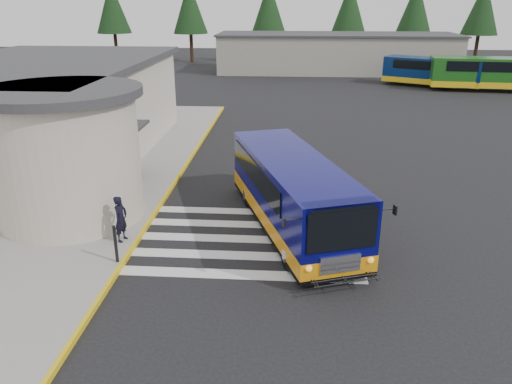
# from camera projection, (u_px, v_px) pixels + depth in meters

# --- Properties ---
(ground) EXTENTS (140.00, 140.00, 0.00)m
(ground) POSITION_uv_depth(u_px,v_px,m) (258.00, 230.00, 18.09)
(ground) COLOR black
(ground) RESTS_ON ground
(sidewalk) EXTENTS (10.00, 34.00, 0.15)m
(sidewalk) POSITION_uv_depth(u_px,v_px,m) (64.00, 183.00, 22.37)
(sidewalk) COLOR gray
(sidewalk) RESTS_ON ground
(curb_strip) EXTENTS (0.12, 34.00, 0.16)m
(curb_strip) POSITION_uv_depth(u_px,v_px,m) (173.00, 186.00, 22.05)
(curb_strip) COLOR gold
(curb_strip) RESTS_ON ground
(station_building) EXTENTS (12.70, 18.70, 4.80)m
(station_building) POSITION_uv_depth(u_px,v_px,m) (46.00, 114.00, 24.29)
(station_building) COLOR beige
(station_building) RESTS_ON ground
(crosswalk) EXTENTS (8.00, 5.35, 0.01)m
(crosswalk) POSITION_uv_depth(u_px,v_px,m) (242.00, 239.00, 17.38)
(crosswalk) COLOR silver
(crosswalk) RESTS_ON ground
(depot_building) EXTENTS (26.40, 8.40, 4.20)m
(depot_building) POSITION_uv_depth(u_px,v_px,m) (336.00, 53.00, 55.97)
(depot_building) COLOR gray
(depot_building) RESTS_ON ground
(tree_line) EXTENTS (58.40, 4.40, 10.00)m
(tree_line) POSITION_uv_depth(u_px,v_px,m) (336.00, 7.00, 61.69)
(tree_line) COLOR black
(tree_line) RESTS_ON ground
(transit_bus) EXTENTS (5.44, 9.46, 2.60)m
(transit_bus) POSITION_uv_depth(u_px,v_px,m) (293.00, 196.00, 17.80)
(transit_bus) COLOR #070756
(transit_bus) RESTS_ON ground
(pedestrian_a) EXTENTS (0.52, 0.66, 1.59)m
(pedestrian_a) POSITION_uv_depth(u_px,v_px,m) (121.00, 219.00, 16.68)
(pedestrian_a) COLOR black
(pedestrian_a) RESTS_ON sidewalk
(pedestrian_b) EXTENTS (1.00, 1.08, 1.77)m
(pedestrian_b) POSITION_uv_depth(u_px,v_px,m) (39.00, 206.00, 17.51)
(pedestrian_b) COLOR black
(pedestrian_b) RESTS_ON sidewalk
(bollard) EXTENTS (0.10, 0.10, 1.23)m
(bollard) POSITION_uv_depth(u_px,v_px,m) (116.00, 244.00, 15.37)
(bollard) COLOR black
(bollard) RESTS_ON sidewalk
(far_bus_a) EXTENTS (8.96, 6.36, 2.28)m
(far_bus_a) POSITION_uv_depth(u_px,v_px,m) (433.00, 71.00, 46.66)
(far_bus_a) COLOR #061F50
(far_bus_a) RESTS_ON ground
(far_bus_b) EXTENTS (9.99, 3.72, 2.52)m
(far_bus_b) POSITION_uv_depth(u_px,v_px,m) (487.00, 72.00, 44.66)
(far_bus_b) COLOR #195516
(far_bus_b) RESTS_ON ground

